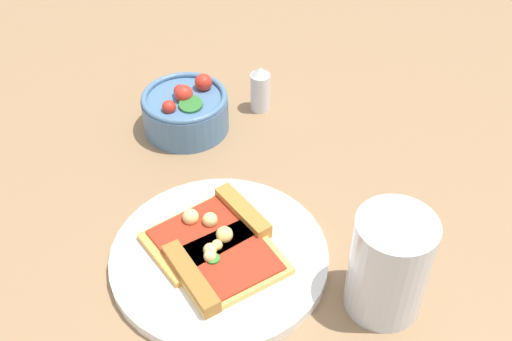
{
  "coord_description": "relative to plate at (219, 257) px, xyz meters",
  "views": [
    {
      "loc": [
        0.27,
        -0.45,
        0.55
      ],
      "look_at": [
        0.01,
        0.07,
        0.03
      ],
      "focal_mm": 43.6,
      "sensor_mm": 36.0,
      "label": 1
    }
  ],
  "objects": [
    {
      "name": "salad_bowl",
      "position": [
        -0.16,
        0.19,
        0.02
      ],
      "size": [
        0.12,
        0.12,
        0.07
      ],
      "color": "#4C7299",
      "rests_on": "ground_plane"
    },
    {
      "name": "plate",
      "position": [
        0.0,
        0.0,
        0.0
      ],
      "size": [
        0.25,
        0.25,
        0.01
      ],
      "primitive_type": "cylinder",
      "color": "white",
      "rests_on": "ground_plane"
    },
    {
      "name": "soda_glass",
      "position": [
        0.18,
        0.03,
        0.05
      ],
      "size": [
        0.08,
        0.08,
        0.12
      ],
      "color": "silver",
      "rests_on": "ground_plane"
    },
    {
      "name": "ground_plane",
      "position": [
        -0.03,
        0.06,
        -0.01
      ],
      "size": [
        2.4,
        2.4,
        0.0
      ],
      "primitive_type": "plane",
      "color": "#93704C",
      "rests_on": "ground"
    },
    {
      "name": "pizza_slice_near",
      "position": [
        -0.02,
        0.02,
        0.01
      ],
      "size": [
        0.14,
        0.15,
        0.03
      ],
      "color": "gold",
      "rests_on": "plate"
    },
    {
      "name": "pepper_shaker",
      "position": [
        -0.09,
        0.28,
        0.03
      ],
      "size": [
        0.03,
        0.03,
        0.07
      ],
      "color": "silver",
      "rests_on": "ground_plane"
    },
    {
      "name": "pizza_slice_far",
      "position": [
        0.01,
        -0.02,
        0.01
      ],
      "size": [
        0.14,
        0.15,
        0.02
      ],
      "color": "#E5B256",
      "rests_on": "plate"
    }
  ]
}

